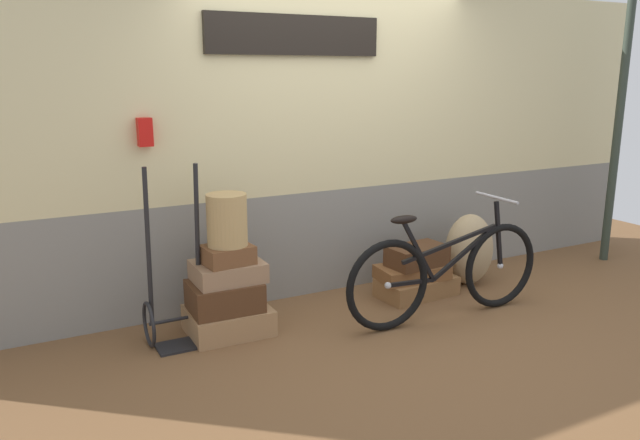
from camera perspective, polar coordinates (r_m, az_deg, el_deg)
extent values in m
cube|color=brown|center=(4.89, 5.38, -9.37)|extent=(9.03, 5.20, 0.06)
cube|color=gray|center=(5.42, 0.58, -1.68)|extent=(7.03, 0.20, 0.89)
cube|color=beige|center=(5.23, 0.62, 11.91)|extent=(7.03, 0.20, 1.66)
cube|color=black|center=(4.98, -2.29, 16.62)|extent=(1.46, 0.04, 0.30)
cube|color=red|center=(4.58, -15.79, 7.77)|extent=(0.10, 0.08, 0.20)
cylinder|color=#2D382D|center=(6.73, 25.64, 7.17)|extent=(0.08, 0.08, 2.55)
cube|color=#9E754C|center=(4.64, -8.39, -9.09)|extent=(0.59, 0.48, 0.19)
cube|color=#4C2D19|center=(4.55, -8.75, -6.90)|extent=(0.51, 0.41, 0.21)
cube|color=#937051|center=(4.52, -8.46, -4.67)|extent=(0.49, 0.39, 0.14)
cube|color=brown|center=(4.45, -8.49, -3.16)|extent=(0.36, 0.30, 0.13)
cube|color=olive|center=(5.38, 8.86, -6.05)|extent=(0.68, 0.41, 0.16)
cube|color=brown|center=(5.31, 8.46, -4.75)|extent=(0.61, 0.38, 0.11)
cube|color=#4C2D19|center=(5.28, 8.90, -3.25)|extent=(0.51, 0.33, 0.17)
cylinder|color=tan|center=(4.39, -8.55, 0.01)|extent=(0.28, 0.28, 0.37)
torus|color=black|center=(4.51, -15.43, -9.22)|extent=(0.03, 0.32, 0.32)
torus|color=black|center=(4.60, -10.51, -8.49)|extent=(0.03, 0.32, 0.32)
cylinder|color=black|center=(4.55, -12.94, -8.86)|extent=(0.40, 0.02, 0.02)
cylinder|color=black|center=(4.33, -15.50, -2.43)|extent=(0.03, 0.11, 1.10)
cylinder|color=black|center=(4.41, -11.19, -1.90)|extent=(0.03, 0.11, 1.10)
cube|color=black|center=(4.51, -12.47, -11.15)|extent=(0.36, 0.22, 0.02)
ellipsoid|color=tan|center=(5.69, 13.53, -2.63)|extent=(0.44, 0.38, 0.64)
torus|color=black|center=(4.57, 6.25, -6.00)|extent=(0.69, 0.07, 0.69)
sphere|color=#B2B2B7|center=(4.57, 6.25, -6.00)|extent=(0.05, 0.05, 0.05)
torus|color=black|center=(5.19, 16.22, -4.05)|extent=(0.69, 0.07, 0.69)
sphere|color=#B2B2B7|center=(5.19, 16.22, -4.05)|extent=(0.05, 0.05, 0.05)
cube|color=black|center=(4.91, 13.12, -2.90)|extent=(0.59, 0.04, 0.38)
cube|color=black|center=(4.64, 9.06, -2.89)|extent=(0.31, 0.04, 0.49)
cube|color=black|center=(4.68, 8.34, -5.70)|extent=(0.41, 0.04, 0.05)
cube|color=black|center=(4.80, 11.87, -2.14)|extent=(0.86, 0.05, 0.21)
cube|color=black|center=(5.09, 16.06, -1.25)|extent=(0.11, 0.03, 0.54)
ellipsoid|color=black|center=(4.50, 7.71, 0.05)|extent=(0.22, 0.10, 0.06)
cylinder|color=#A5A5AD|center=(5.00, 15.91, 1.99)|extent=(0.04, 0.46, 0.02)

